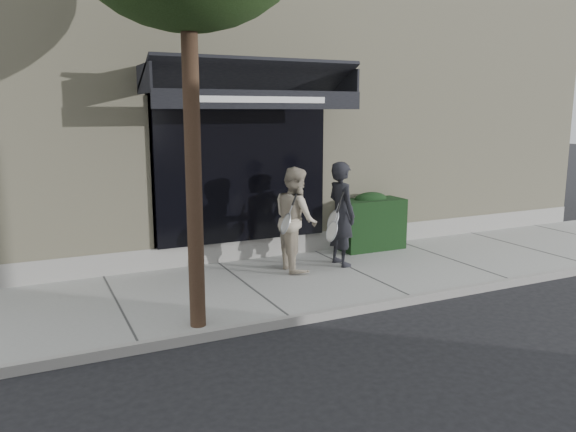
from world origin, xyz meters
TOP-DOWN VIEW (x-y plane):
  - ground at (0.00, 0.00)m, footprint 80.00×80.00m
  - sidewalk at (0.00, 0.00)m, footprint 20.00×3.00m
  - curb at (0.00, -1.55)m, footprint 20.00×0.10m
  - building_facade at (-0.01, 4.96)m, footprint 14.30×8.04m
  - hedge at (1.10, 1.25)m, footprint 1.30×0.70m
  - pedestrian_front at (-0.05, 0.44)m, footprint 0.75×0.88m
  - pedestrian_back at (-0.92, 0.50)m, footprint 0.80×0.93m

SIDE VIEW (x-z plane):
  - ground at x=0.00m, z-range 0.00..0.00m
  - sidewalk at x=0.00m, z-range 0.00..0.12m
  - curb at x=0.00m, z-range 0.00..0.14m
  - hedge at x=1.10m, z-range 0.09..1.23m
  - pedestrian_back at x=-0.92m, z-range 0.12..1.91m
  - pedestrian_front at x=-0.05m, z-range 0.12..1.97m
  - building_facade at x=-0.01m, z-range -0.08..5.56m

